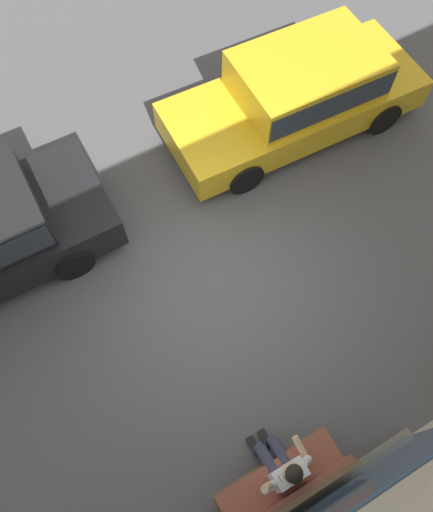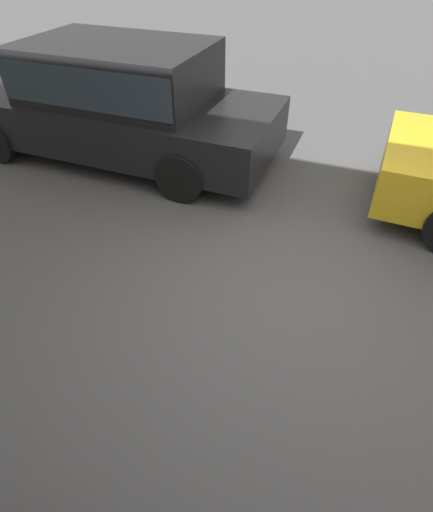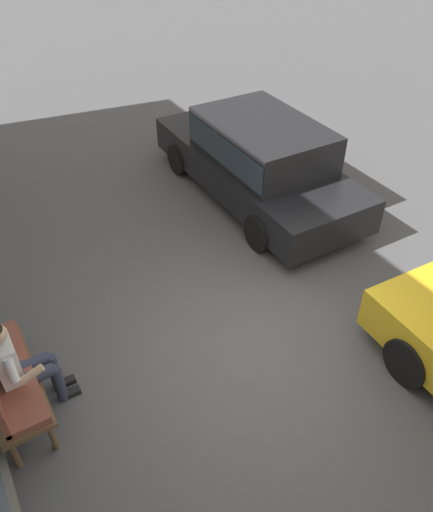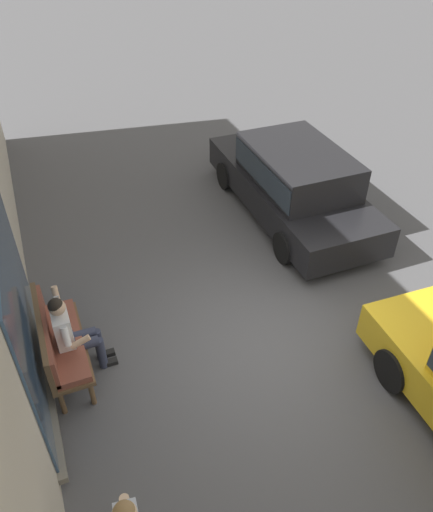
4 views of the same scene
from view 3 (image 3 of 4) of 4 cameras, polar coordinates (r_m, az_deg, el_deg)
ground_plane at (r=6.56m, az=4.37°, el=-10.36°), size 60.00×60.00×0.00m
person_on_phone at (r=5.82m, az=-21.64°, el=-11.30°), size 0.73×0.74×1.38m
parked_car_mid at (r=8.98m, az=4.78°, el=11.22°), size 4.59×1.91×1.50m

